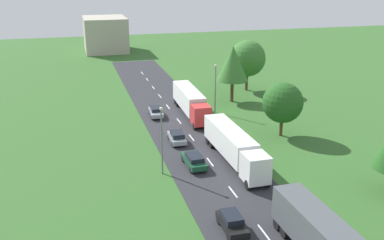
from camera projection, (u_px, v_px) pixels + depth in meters
name	position (u px, v px, depth m)	size (l,w,h in m)	color
road	(239.00, 201.00, 42.42)	(10.00, 140.00, 0.06)	#2B2B30
lane_marking_centre	(246.00, 209.00, 40.89)	(0.16, 122.02, 0.01)	white
truck_second	(234.00, 145.00, 50.19)	(2.68, 14.36, 3.55)	white
truck_third	(190.00, 101.00, 66.78)	(2.82, 14.22, 3.66)	red
car_second	(232.00, 222.00, 37.28)	(1.80, 4.03, 1.48)	black
car_third	(194.00, 160.00, 49.45)	(1.98, 4.61, 1.43)	#19472D
car_fourth	(177.00, 137.00, 56.27)	(1.88, 4.20, 1.44)	#8C939E
car_fifth	(156.00, 112.00, 66.39)	(1.94, 4.41, 1.36)	#8C939E
lamppost_second	(162.00, 137.00, 46.75)	(0.36, 0.36, 7.50)	slate
lamppost_third	(215.00, 86.00, 67.08)	(0.36, 0.36, 7.53)	slate
tree_birch	(233.00, 64.00, 72.25)	(5.17, 5.17, 9.24)	#513823
tree_pine	(283.00, 103.00, 57.61)	(5.30, 5.30, 7.18)	#513823
tree_elm	(247.00, 58.00, 79.34)	(6.46, 6.46, 9.05)	#513823
distant_building	(105.00, 34.00, 118.51)	(10.91, 13.71, 8.90)	#B2A899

